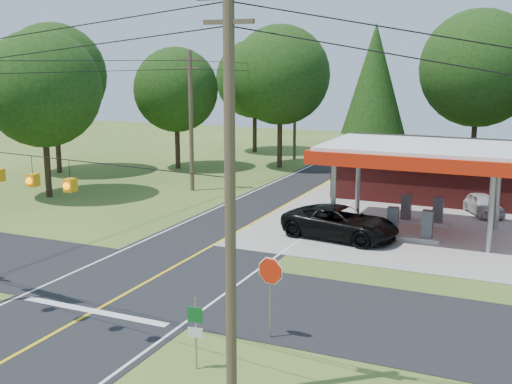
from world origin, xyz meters
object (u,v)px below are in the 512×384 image
at_px(gas_canopy, 419,156).
at_px(sedan_car, 483,204).
at_px(suv_car, 340,223).
at_px(octagonal_stop_sign, 270,277).

height_order(gas_canopy, sedan_car, gas_canopy).
xyz_separation_m(gas_canopy, suv_car, (-3.43, -3.00, -3.41)).
xyz_separation_m(gas_canopy, sedan_car, (3.00, 5.76, -3.62)).
bearing_deg(sedan_car, octagonal_stop_sign, -131.22).
height_order(sedan_car, octagonal_stop_sign, octagonal_stop_sign).
bearing_deg(octagonal_stop_sign, gas_canopy, 82.88).
height_order(suv_car, octagonal_stop_sign, octagonal_stop_sign).
relative_size(gas_canopy, sedan_car, 2.80).
xyz_separation_m(suv_car, octagonal_stop_sign, (1.43, -13.01, 1.34)).
bearing_deg(octagonal_stop_sign, sedan_car, 77.07).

